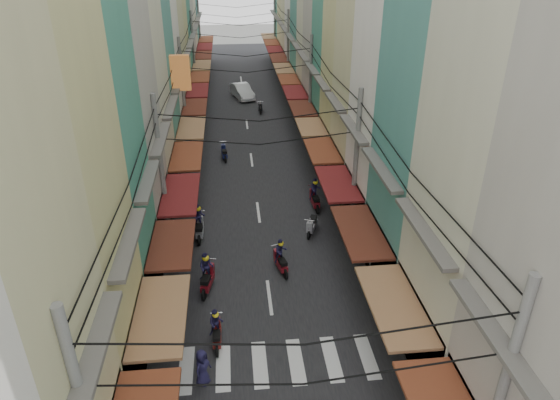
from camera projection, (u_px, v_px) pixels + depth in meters
ground at (266, 272)px, 24.47m from camera, size 160.00×160.00×0.00m
road at (248, 132)px, 42.08m from camera, size 10.00×80.00×0.02m
sidewalk_left at (170, 135)px, 41.49m from camera, size 3.00×80.00×0.06m
sidewalk_right at (324, 129)px, 42.66m from camera, size 3.00×80.00×0.06m
crosswalk at (278, 363)px, 19.17m from camera, size 7.55×2.40×0.01m
building_row_left at (129, 17)px, 33.80m from camera, size 7.80×67.67×23.70m
building_row_right at (358, 20)px, 35.29m from camera, size 7.80×68.98×22.59m
utility_poles at (248, 67)px, 34.63m from camera, size 10.20×66.13×8.20m
white_car at (242, 98)px, 51.14m from camera, size 5.38×3.24×1.78m
bicycle at (407, 251)px, 26.08m from camera, size 1.56×1.09×1.01m
moving_scooters at (250, 221)px, 27.68m from camera, size 7.34×32.06×2.01m
parked_scooters at (385, 314)px, 20.99m from camera, size 13.17×13.36×1.01m
pedestrians at (185, 244)px, 24.87m from camera, size 13.16×19.09×2.06m
market_umbrella at (443, 283)px, 19.84m from camera, size 2.51×2.51×2.65m
traffic_sign at (372, 241)px, 23.11m from camera, size 0.10×0.62×2.83m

